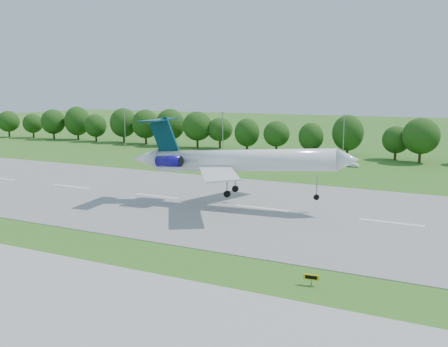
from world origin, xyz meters
TOP-DOWN VIEW (x-y plane):
  - ground at (0.00, 0.00)m, footprint 600.00×600.00m
  - runway at (0.00, 25.00)m, footprint 400.00×45.00m
  - tree_line at (0.00, 92.00)m, footprint 288.40×8.40m
  - light_poles at (-2.50, 82.00)m, footprint 175.90×0.25m
  - airliner at (-25.15, 24.76)m, footprint 38.00×27.44m
  - taxi_sign_left at (-3.84, -2.20)m, footprint 1.60×0.38m
  - service_vehicle_a at (-16.20, 74.40)m, footprint 3.91×1.76m
  - service_vehicle_b at (-20.46, 82.15)m, footprint 3.28×1.59m

SIDE VIEW (x-z plane):
  - ground at x=0.00m, z-range 0.00..0.00m
  - runway at x=0.00m, z-range 0.00..0.08m
  - service_vehicle_b at x=-20.46m, z-range 0.00..1.08m
  - service_vehicle_a at x=-16.20m, z-range 0.00..1.25m
  - taxi_sign_left at x=-3.84m, z-range 0.27..1.39m
  - tree_line at x=0.00m, z-range 0.99..11.39m
  - light_poles at x=-2.50m, z-range 0.24..12.43m
  - airliner at x=-25.15m, z-range 1.38..13.89m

